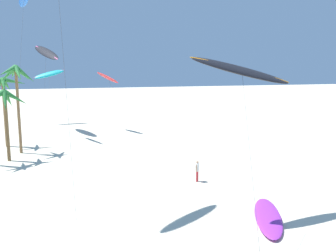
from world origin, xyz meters
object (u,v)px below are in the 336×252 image
(palm_tree_2, at_px, (4,91))
(flying_kite_3, at_px, (46,52))
(flying_kite_0, at_px, (242,71))
(person_foreground_walker, at_px, (197,170))
(flying_kite_1, at_px, (107,77))
(flying_kite_2, at_px, (49,74))
(palm_tree_1, at_px, (16,79))
(grounded_kite_0, at_px, (268,217))
(palm_tree_3, at_px, (4,103))

(palm_tree_2, distance_m, flying_kite_3, 11.06)
(flying_kite_0, distance_m, person_foreground_walker, 10.43)
(flying_kite_1, distance_m, flying_kite_2, 12.35)
(palm_tree_1, bearing_deg, grounded_kite_0, -53.24)
(palm_tree_3, relative_size, grounded_kite_0, 1.12)
(palm_tree_3, bearing_deg, palm_tree_2, 98.73)
(palm_tree_1, bearing_deg, palm_tree_3, -104.41)
(flying_kite_3, bearing_deg, flying_kite_1, -12.63)
(person_foreground_walker, bearing_deg, palm_tree_2, 133.10)
(person_foreground_walker, bearing_deg, flying_kite_3, 114.69)
(palm_tree_1, distance_m, palm_tree_2, 4.51)
(palm_tree_3, xyz_separation_m, person_foreground_walker, (15.60, -10.85, -4.77))
(palm_tree_1, relative_size, person_foreground_walker, 5.43)
(flying_kite_0, relative_size, flying_kite_1, 1.18)
(palm_tree_2, relative_size, flying_kite_2, 0.75)
(flying_kite_1, distance_m, person_foreground_walker, 26.33)
(flying_kite_2, distance_m, grounded_kite_0, 45.46)
(palm_tree_1, xyz_separation_m, flying_kite_0, (15.12, -20.72, 1.13))
(flying_kite_0, xyz_separation_m, grounded_kite_0, (1.37, -1.35, -8.73))
(palm_tree_1, bearing_deg, palm_tree_2, 116.10)
(palm_tree_1, distance_m, flying_kite_0, 25.67)
(flying_kite_2, bearing_deg, grounded_kite_0, -71.63)
(flying_kite_2, bearing_deg, flying_kite_3, -89.52)
(flying_kite_3, relative_size, grounded_kite_0, 1.97)
(palm_tree_2, xyz_separation_m, flying_kite_1, (12.31, 7.31, 1.19))
(grounded_kite_0, xyz_separation_m, person_foreground_walker, (-1.68, 8.07, 0.77))
(palm_tree_3, distance_m, flying_kite_0, 23.93)
(palm_tree_2, distance_m, person_foreground_walker, 24.98)
(flying_kite_3, bearing_deg, flying_kite_2, 90.48)
(palm_tree_2, bearing_deg, flying_kite_1, 30.71)
(palm_tree_1, distance_m, palm_tree_3, 3.84)
(palm_tree_3, height_order, flying_kite_2, flying_kite_2)
(palm_tree_2, xyz_separation_m, palm_tree_3, (1.07, -6.96, -0.59))
(palm_tree_1, bearing_deg, flying_kite_1, 46.87)
(palm_tree_2, distance_m, flying_kite_1, 14.36)
(flying_kite_1, xyz_separation_m, grounded_kite_0, (6.05, -33.20, -7.31))
(palm_tree_3, bearing_deg, grounded_kite_0, -47.59)
(grounded_kite_0, bearing_deg, palm_tree_2, 125.34)
(palm_tree_3, bearing_deg, flying_kite_0, -47.83)
(palm_tree_2, bearing_deg, person_foreground_walker, -46.90)
(palm_tree_2, xyz_separation_m, person_foreground_walker, (16.67, -17.82, -5.35))
(flying_kite_1, xyz_separation_m, flying_kite_3, (-8.02, 1.80, 3.40))
(palm_tree_3, xyz_separation_m, grounded_kite_0, (17.29, -18.93, -5.53))
(palm_tree_3, distance_m, flying_kite_3, 17.19)
(flying_kite_2, xyz_separation_m, person_foreground_walker, (12.44, -34.46, -6.82))
(person_foreground_walker, bearing_deg, palm_tree_3, 145.18)
(flying_kite_1, height_order, grounded_kite_0, flying_kite_1)
(flying_kite_3, bearing_deg, grounded_kite_0, -68.11)
(flying_kite_0, relative_size, grounded_kite_0, 1.61)
(palm_tree_2, height_order, grounded_kite_0, palm_tree_2)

